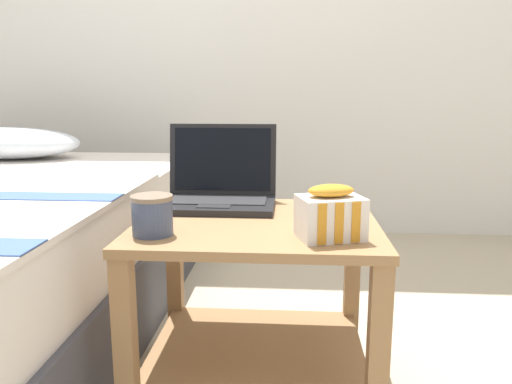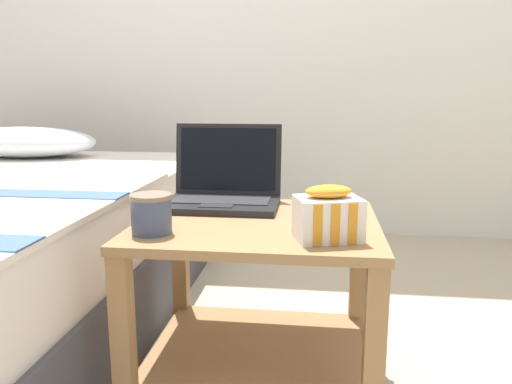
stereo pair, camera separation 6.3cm
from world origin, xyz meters
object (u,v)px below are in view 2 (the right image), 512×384
mug_front_left (152,211)px  snack_bag (328,215)px  laptop (223,189)px  cell_phone (319,216)px

mug_front_left → snack_bag: (0.39, -0.00, 0.00)m
laptop → mug_front_left: laptop is taller
snack_bag → cell_phone: bearing=95.4°
snack_bag → laptop: bearing=133.0°
laptop → snack_bag: size_ratio=1.97×
mug_front_left → laptop: bearing=71.2°
mug_front_left → cell_phone: bearing=26.0°
snack_bag → cell_phone: snack_bag is taller
laptop → cell_phone: 0.30m
laptop → snack_bag: 0.42m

